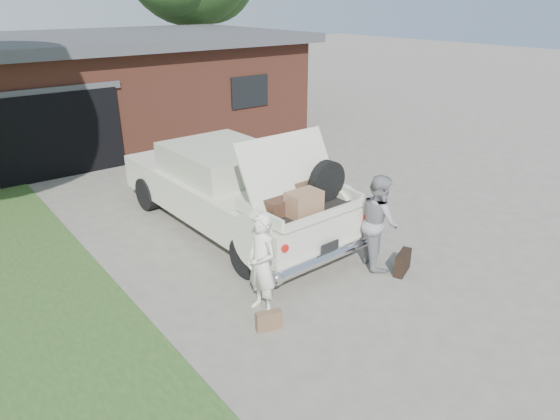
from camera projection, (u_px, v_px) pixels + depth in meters
ground at (302, 281)px, 8.38m from camera, size 90.00×90.00×0.00m
house at (103, 86)px, 16.61m from camera, size 12.80×7.80×3.30m
sedan at (233, 188)px, 10.10m from camera, size 2.37×5.79×2.24m
woman_left at (262, 264)px, 7.29m from camera, size 0.38×0.58×1.60m
woman_right at (378, 221)px, 8.60m from camera, size 0.92×1.00×1.68m
suitcase_left at (269, 321)px, 7.11m from camera, size 0.39×0.23×0.29m
suitcase_right at (403, 263)px, 8.58m from camera, size 0.52×0.34×0.38m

